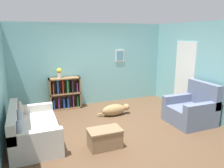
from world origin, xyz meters
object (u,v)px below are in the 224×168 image
object	(u,v)px
bookshelf	(65,93)
vase	(59,72)
recliner_chair	(192,110)
coffee_table	(105,138)
dog	(115,110)
couch	(32,130)

from	to	relation	value
bookshelf	vase	distance (m)	0.68
bookshelf	vase	bearing A→B (deg)	-172.14
recliner_chair	coffee_table	distance (m)	2.56
recliner_chair	dog	xyz separation A→B (m)	(-1.65, 1.22, -0.19)
coffee_table	vase	distance (m)	2.89
recliner_chair	vase	bearing A→B (deg)	141.97
couch	bookshelf	size ratio (longest dim) A/B	1.80
vase	recliner_chair	bearing A→B (deg)	-38.03
bookshelf	coffee_table	bearing A→B (deg)	-83.30
recliner_chair	coffee_table	xyz separation A→B (m)	(-2.53, -0.36, -0.14)
couch	vase	bearing A→B (deg)	64.46
couch	dog	bearing A→B (deg)	19.61
couch	dog	world-z (taller)	couch
couch	recliner_chair	bearing A→B (deg)	-6.17
bookshelf	dog	bearing A→B (deg)	-43.34
bookshelf	coffee_table	xyz separation A→B (m)	(0.32, -2.71, -0.26)
bookshelf	coffee_table	world-z (taller)	bookshelf
couch	vase	size ratio (longest dim) A/B	5.86
couch	bookshelf	distance (m)	2.21
dog	couch	bearing A→B (deg)	-160.39
couch	coffee_table	world-z (taller)	couch
recliner_chair	dog	distance (m)	2.06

